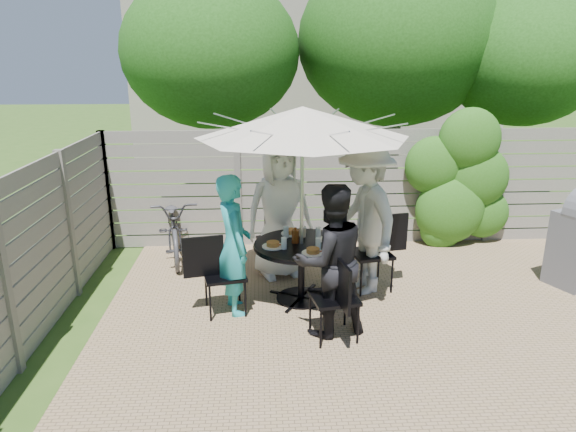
{
  "coord_description": "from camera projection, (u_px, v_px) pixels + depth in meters",
  "views": [
    {
      "loc": [
        -1.66,
        -4.73,
        2.87
      ],
      "look_at": [
        -1.33,
        1.21,
        1.03
      ],
      "focal_mm": 32.0,
      "sensor_mm": 36.0,
      "label": 1
    }
  ],
  "objects": [
    {
      "name": "plate_left",
      "position": [
        273.0,
        245.0,
        6.01
      ],
      "size": [
        0.26,
        0.26,
        0.06
      ],
      "color": "white",
      "rests_on": "patio_table"
    },
    {
      "name": "glass_right",
      "position": [
        318.0,
        233.0,
        6.29
      ],
      "size": [
        0.07,
        0.07,
        0.14
      ],
      "primitive_type": "cylinder",
      "color": "silver",
      "rests_on": "patio_table"
    },
    {
      "name": "umbrella",
      "position": [
        303.0,
        122.0,
        5.71
      ],
      "size": [
        3.02,
        3.02,
        2.36
      ],
      "rotation": [
        0.0,
        0.0,
        0.29
      ],
      "color": "silver",
      "rests_on": "ground"
    },
    {
      "name": "backyard_envelope",
      "position": [
        320.0,
        68.0,
        14.51
      ],
      "size": [
        60.0,
        60.0,
        5.0
      ],
      "color": "#305119",
      "rests_on": "ground"
    },
    {
      "name": "plate_right",
      "position": [
        329.0,
        238.0,
        6.24
      ],
      "size": [
        0.26,
        0.26,
        0.06
      ],
      "color": "white",
      "rests_on": "patio_table"
    },
    {
      "name": "plate_front",
      "position": [
        313.0,
        252.0,
        5.8
      ],
      "size": [
        0.26,
        0.26,
        0.06
      ],
      "color": "white",
      "rests_on": "patio_table"
    },
    {
      "name": "coffee_cup",
      "position": [
        303.0,
        232.0,
        6.35
      ],
      "size": [
        0.08,
        0.08,
        0.12
      ],
      "primitive_type": "cylinder",
      "color": "#C6B293",
      "rests_on": "patio_table"
    },
    {
      "name": "glass_back",
      "position": [
        286.0,
        232.0,
        6.31
      ],
      "size": [
        0.07,
        0.07,
        0.14
      ],
      "primitive_type": "cylinder",
      "color": "silver",
      "rests_on": "patio_table"
    },
    {
      "name": "plate_back",
      "position": [
        291.0,
        232.0,
        6.45
      ],
      "size": [
        0.26,
        0.26,
        0.06
      ],
      "color": "white",
      "rests_on": "patio_table"
    },
    {
      "name": "glass_left",
      "position": [
        284.0,
        243.0,
        5.94
      ],
      "size": [
        0.07,
        0.07,
        0.14
      ],
      "primitive_type": "cylinder",
      "color": "silver",
      "rests_on": "patio_table"
    },
    {
      "name": "bicycle",
      "position": [
        175.0,
        226.0,
        7.63
      ],
      "size": [
        0.97,
        1.89,
        0.95
      ],
      "primitive_type": "imported",
      "rotation": [
        0.0,
        0.0,
        0.19
      ],
      "color": "#333338",
      "rests_on": "ground"
    },
    {
      "name": "person_front",
      "position": [
        330.0,
        261.0,
        5.36
      ],
      "size": [
        0.96,
        0.84,
        1.67
      ],
      "primitive_type": "imported",
      "rotation": [
        0.0,
        0.0,
        3.43
      ],
      "color": "black",
      "rests_on": "ground"
    },
    {
      "name": "chair_front",
      "position": [
        334.0,
        314.0,
        5.4
      ],
      "size": [
        0.54,
        0.73,
        0.96
      ],
      "rotation": [
        0.0,
        0.0,
        1.75
      ],
      "color": "black",
      "rests_on": "ground"
    },
    {
      "name": "chair_left",
      "position": [
        224.0,
        290.0,
        5.96
      ],
      "size": [
        0.73,
        0.55,
        0.97
      ],
      "rotation": [
        0.0,
        0.0,
        6.49
      ],
      "color": "black",
      "rests_on": "ground"
    },
    {
      "name": "syrup_jug",
      "position": [
        295.0,
        236.0,
        6.14
      ],
      "size": [
        0.09,
        0.09,
        0.16
      ],
      "primitive_type": "cylinder",
      "color": "#59280C",
      "rests_on": "patio_table"
    },
    {
      "name": "patio_table",
      "position": [
        301.0,
        261.0,
        6.2
      ],
      "size": [
        1.41,
        1.41,
        0.75
      ],
      "rotation": [
        0.0,
        0.0,
        0.29
      ],
      "color": "black",
      "rests_on": "ground"
    },
    {
      "name": "chair_back",
      "position": [
        276.0,
        252.0,
        7.14
      ],
      "size": [
        0.58,
        0.73,
        0.95
      ],
      "rotation": [
        0.0,
        0.0,
        5.04
      ],
      "color": "black",
      "rests_on": "ground"
    },
    {
      "name": "glass_front",
      "position": [
        318.0,
        244.0,
        5.91
      ],
      "size": [
        0.07,
        0.07,
        0.14
      ],
      "primitive_type": "cylinder",
      "color": "silver",
      "rests_on": "patio_table"
    },
    {
      "name": "person_back",
      "position": [
        279.0,
        210.0,
        6.83
      ],
      "size": [
        1.04,
        0.82,
        1.85
      ],
      "primitive_type": "imported",
      "rotation": [
        0.0,
        0.0,
        6.57
      ],
      "color": "white",
      "rests_on": "ground"
    },
    {
      "name": "person_left",
      "position": [
        234.0,
        245.0,
        5.84
      ],
      "size": [
        0.55,
        0.69,
        1.66
      ],
      "primitive_type": "imported",
      "rotation": [
        0.0,
        0.0,
        8.14
      ],
      "color": "teal",
      "rests_on": "ground"
    },
    {
      "name": "person_right",
      "position": [
        364.0,
        218.0,
        6.33
      ],
      "size": [
        1.05,
        1.41,
        1.95
      ],
      "primitive_type": "imported",
      "rotation": [
        0.0,
        0.0,
        5.0
      ],
      "color": "beige",
      "rests_on": "ground"
    },
    {
      "name": "chair_right",
      "position": [
        372.0,
        267.0,
        6.58
      ],
      "size": [
        0.75,
        0.56,
        1.0
      ],
      "rotation": [
        0.0,
        0.0,
        3.33
      ],
      "color": "black",
      "rests_on": "ground"
    }
  ]
}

